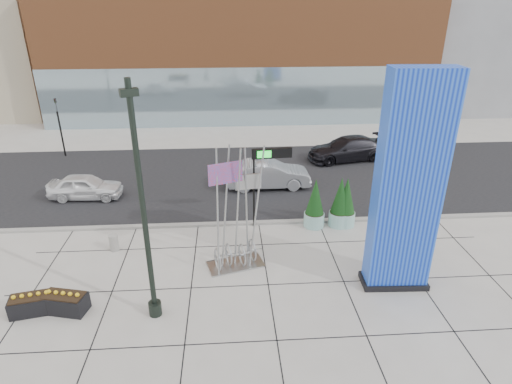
{
  "coord_description": "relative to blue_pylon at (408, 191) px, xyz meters",
  "views": [
    {
      "loc": [
        -0.42,
        -14.67,
        10.2
      ],
      "look_at": [
        0.72,
        2.0,
        2.64
      ],
      "focal_mm": 30.0,
      "sensor_mm": 36.0,
      "label": 1
    }
  ],
  "objects": [
    {
      "name": "box_planter_north",
      "position": [
        -13.4,
        -0.76,
        -3.62
      ],
      "size": [
        1.6,
        1.02,
        0.82
      ],
      "rotation": [
        0.0,
        0.0,
        0.2
      ],
      "color": "black",
      "rests_on": "ground"
    },
    {
      "name": "round_planter_mid",
      "position": [
        -0.7,
        4.84,
        -2.82
      ],
      "size": [
        1.0,
        1.0,
        2.5
      ],
      "color": "#93C5BD",
      "rests_on": "ground"
    },
    {
      "name": "building_grey_parking",
      "position": [
        20.1,
        33.24,
        5.0
      ],
      "size": [
        20.0,
        18.0,
        18.0
      ],
      "primitive_type": "cube",
      "color": "slate",
      "rests_on": "ground"
    },
    {
      "name": "blue_pylon",
      "position": [
        0.0,
        0.0,
        0.0
      ],
      "size": [
        2.53,
        1.21,
        8.28
      ],
      "rotation": [
        0.0,
        0.0,
        -0.04
      ],
      "color": "#0C29B6",
      "rests_on": "ground"
    },
    {
      "name": "round_planter_east",
      "position": [
        -0.98,
        4.84,
        -2.8
      ],
      "size": [
        1.01,
        1.01,
        2.53
      ],
      "color": "#93C5BD",
      "rests_on": "ground"
    },
    {
      "name": "box_planter_south",
      "position": [
        -12.26,
        -0.77,
        -3.61
      ],
      "size": [
        1.66,
        1.1,
        0.84
      ],
      "rotation": [
        0.0,
        0.0,
        -0.24
      ],
      "color": "black",
      "rests_on": "ground"
    },
    {
      "name": "street_asphalt",
      "position": [
        -5.9,
        11.24,
        -3.99
      ],
      "size": [
        80.0,
        12.0,
        0.02
      ],
      "primitive_type": "cube",
      "color": "black",
      "rests_on": "ground"
    },
    {
      "name": "traffic_signal",
      "position": [
        -17.9,
        16.24,
        -1.7
      ],
      "size": [
        0.15,
        0.18,
        4.1
      ],
      "color": "black",
      "rests_on": "ground"
    },
    {
      "name": "curb_edge",
      "position": [
        -5.9,
        5.24,
        -3.94
      ],
      "size": [
        80.0,
        0.3,
        0.12
      ],
      "primitive_type": "cube",
      "color": "gray",
      "rests_on": "ground"
    },
    {
      "name": "tower_glass_front",
      "position": [
        -4.9,
        23.44,
        -1.5
      ],
      "size": [
        34.0,
        0.6,
        5.0
      ],
      "primitive_type": "cube",
      "color": "#8CA5B2",
      "rests_on": "ground"
    },
    {
      "name": "lamp_post",
      "position": [
        -9.04,
        -1.18,
        -0.63
      ],
      "size": [
        0.56,
        0.45,
        8.23
      ],
      "rotation": [
        0.0,
        0.0,
        0.43
      ],
      "color": "black",
      "rests_on": "ground"
    },
    {
      "name": "public_art_sculpture",
      "position": [
        -6.12,
        1.71,
        -2.63
      ],
      "size": [
        2.53,
        1.73,
        5.24
      ],
      "rotation": [
        0.0,
        0.0,
        0.27
      ],
      "color": "#A4A7A9",
      "rests_on": "ground"
    },
    {
      "name": "tower_podium",
      "position": [
        -4.9,
        28.24,
        1.5
      ],
      "size": [
        34.0,
        10.0,
        11.0
      ],
      "primitive_type": "cube",
      "color": "#98532C",
      "rests_on": "ground"
    },
    {
      "name": "round_planter_west",
      "position": [
        -2.22,
        4.84,
        -2.82
      ],
      "size": [
        0.99,
        0.99,
        2.49
      ],
      "color": "#93C5BD",
      "rests_on": "ground"
    },
    {
      "name": "concrete_bollard",
      "position": [
        -11.48,
        3.24,
        -3.62
      ],
      "size": [
        0.39,
        0.39,
        0.76
      ],
      "primitive_type": "cylinder",
      "color": "gray",
      "rests_on": "ground"
    },
    {
      "name": "ground",
      "position": [
        -5.9,
        1.24,
        -4.0
      ],
      "size": [
        160.0,
        160.0,
        0.0
      ],
      "primitive_type": "plane",
      "color": "#9E9991",
      "rests_on": "ground"
    },
    {
      "name": "car_silver_mid",
      "position": [
        -4.02,
        9.74,
        -3.19
      ],
      "size": [
        4.94,
        1.8,
        1.62
      ],
      "primitive_type": "imported",
      "rotation": [
        0.0,
        0.0,
        1.59
      ],
      "color": "#9D9EA4",
      "rests_on": "ground"
    },
    {
      "name": "car_dark_east",
      "position": [
        1.86,
        14.09,
        -3.21
      ],
      "size": [
        5.8,
        3.24,
        1.59
      ],
      "primitive_type": "imported",
      "rotation": [
        0.0,
        0.0,
        -1.38
      ],
      "color": "black",
      "rests_on": "ground"
    },
    {
      "name": "car_white_west",
      "position": [
        -14.3,
        8.93,
        -3.32
      ],
      "size": [
        4.05,
        1.77,
        1.36
      ],
      "primitive_type": "imported",
      "rotation": [
        0.0,
        0.0,
        1.53
      ],
      "color": "white",
      "rests_on": "ground"
    },
    {
      "name": "overhead_street_sign",
      "position": [
        -4.47,
        5.04,
        -0.59
      ],
      "size": [
        1.87,
        0.32,
        3.97
      ],
      "rotation": [
        0.0,
        0.0,
        0.08
      ],
      "color": "black",
      "rests_on": "ground"
    }
  ]
}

